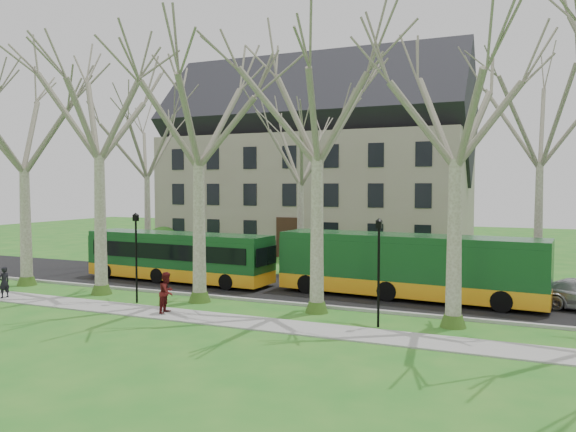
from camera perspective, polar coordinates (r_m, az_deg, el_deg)
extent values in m
plane|color=#226E1F|center=(26.32, -3.26, -9.43)|extent=(120.00, 120.00, 0.00)
cube|color=gray|center=(24.16, -5.95, -10.50)|extent=(70.00, 2.00, 0.06)
cube|color=black|center=(31.24, 1.28, -7.39)|extent=(80.00, 8.00, 0.06)
cube|color=#A5A39E|center=(27.63, -1.85, -8.68)|extent=(80.00, 0.25, 0.14)
cube|color=gray|center=(50.15, 2.83, 2.25)|extent=(26.00, 12.00, 10.00)
cylinder|color=black|center=(28.33, -15.15, -4.53)|extent=(0.10, 0.10, 4.00)
cube|color=black|center=(28.13, -15.21, -0.19)|extent=(0.22, 0.22, 0.30)
cylinder|color=black|center=(22.96, 9.19, -6.22)|extent=(0.10, 0.10, 4.00)
cube|color=black|center=(22.72, 9.23, -0.86)|extent=(0.22, 0.22, 0.30)
ellipsoid|color=#225919|center=(44.74, -14.85, -3.07)|extent=(2.60, 2.60, 2.00)
ellipsoid|color=#225919|center=(41.33, -8.27, -3.50)|extent=(2.60, 2.60, 2.00)
ellipsoid|color=#225919|center=(36.09, 11.11, -4.47)|extent=(2.60, 2.60, 2.00)
ellipsoid|color=#225919|center=(35.34, 20.70, -4.77)|extent=(2.60, 2.60, 2.00)
ellipsoid|color=#225919|center=(50.71, -12.44, -2.33)|extent=(2.60, 2.60, 2.00)
ellipsoid|color=#225919|center=(42.34, 10.17, -3.36)|extent=(2.60, 2.60, 2.00)
imported|color=black|center=(31.85, -26.88, -6.02)|extent=(0.45, 0.62, 1.58)
imported|color=#521213|center=(25.71, -12.20, -7.59)|extent=(0.80, 0.97, 1.82)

